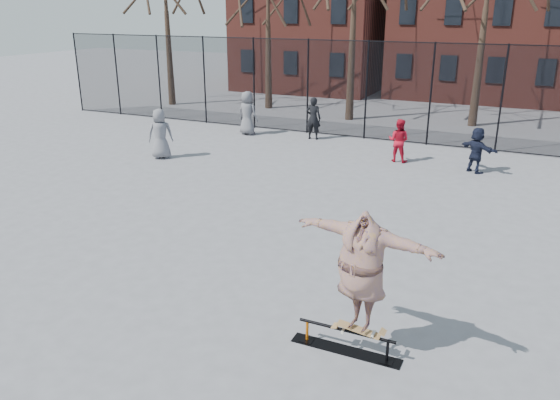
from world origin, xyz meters
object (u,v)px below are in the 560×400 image
at_px(bystander_red, 399,140).
at_px(skateboard, 359,330).
at_px(skater, 362,272).
at_px(bystander_navy, 476,150).
at_px(skate_rail, 346,342).
at_px(bystander_black, 313,118).
at_px(bystander_grey, 247,113).
at_px(bystander_extra, 160,134).

bearing_deg(bystander_red, skateboard, 104.30).
relative_size(skateboard, skater, 0.32).
relative_size(skater, bystander_navy, 1.56).
height_order(skate_rail, skateboard, skateboard).
height_order(skate_rail, bystander_black, bystander_black).
height_order(skateboard, bystander_navy, bystander_navy).
relative_size(skater, bystander_grey, 1.28).
relative_size(bystander_grey, bystander_extra, 1.03).
relative_size(bystander_black, bystander_red, 1.14).
bearing_deg(bystander_navy, bystander_red, 28.25).
bearing_deg(skater, skateboard, 0.00).
xyz_separation_m(bystander_navy, bystander_extra, (-10.62, -2.93, 0.15)).
xyz_separation_m(bystander_black, bystander_red, (4.05, -2.00, -0.11)).
bearing_deg(skateboard, bystander_red, 100.51).
bearing_deg(bystander_red, bystander_grey, -9.31).
relative_size(bystander_grey, bystander_red, 1.22).
height_order(skate_rail, bystander_red, bystander_red).
relative_size(skater, bystander_extra, 1.31).
bearing_deg(bystander_grey, skater, 131.64).
xyz_separation_m(bystander_black, bystander_extra, (-3.90, -5.19, 0.03)).
xyz_separation_m(skate_rail, bystander_extra, (-9.93, 8.53, 0.75)).
distance_m(bystander_black, bystander_red, 4.52).
bearing_deg(skater, bystander_black, 124.53).
bearing_deg(skate_rail, bystander_navy, 86.57).
bearing_deg(bystander_extra, skateboard, 106.26).
height_order(skater, bystander_black, skater).
bearing_deg(skater, bystander_grey, 134.50).
height_order(skate_rail, bystander_grey, bystander_grey).
bearing_deg(skateboard, bystander_black, 114.41).
bearing_deg(bystander_black, skateboard, 108.79).
height_order(skateboard, bystander_black, bystander_black).
distance_m(skateboard, bystander_extra, 13.25).
bearing_deg(bystander_grey, bystander_red, 174.16).
bearing_deg(bystander_navy, skater, 121.45).
bearing_deg(skater, bystander_navy, 97.67).
bearing_deg(bystander_extra, bystander_grey, -135.42).
relative_size(skateboard, bystander_red, 0.49).
height_order(skateboard, skater, skater).
relative_size(bystander_grey, bystander_navy, 1.23).
bearing_deg(bystander_grey, skateboard, 131.64).
height_order(skateboard, bystander_grey, bystander_grey).
distance_m(skate_rail, skater, 1.32).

